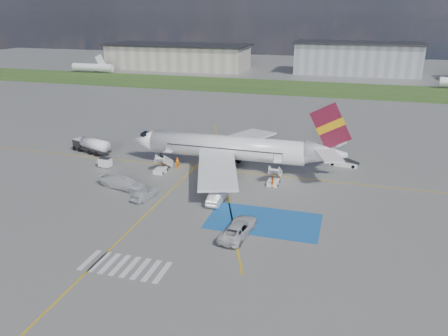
{
  "coord_description": "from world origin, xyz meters",
  "views": [
    {
      "loc": [
        18.89,
        -52.47,
        25.1
      ],
      "look_at": [
        2.48,
        4.03,
        3.5
      ],
      "focal_mm": 35.0,
      "sensor_mm": 36.0,
      "label": 1
    }
  ],
  "objects": [
    {
      "name": "crew_nose",
      "position": [
        -10.33,
        10.64,
        0.84
      ],
      "size": [
        1.03,
        1.01,
        1.67
      ],
      "primitive_type": "imported",
      "rotation": [
        0.0,
        0.0,
        -0.73
      ],
      "color": "orange",
      "rests_on": "ground"
    },
    {
      "name": "terminal_west",
      "position": [
        -55.0,
        130.0,
        5.0
      ],
      "size": [
        60.0,
        22.0,
        10.0
      ],
      "primitive_type": "cube",
      "color": "gray",
      "rests_on": "ground"
    },
    {
      "name": "taxiway_line_main",
      "position": [
        0.0,
        12.0,
        0.01
      ],
      "size": [
        120.0,
        0.2,
        0.01
      ],
      "primitive_type": "cube",
      "color": "gold",
      "rests_on": "ground"
    },
    {
      "name": "fuel_tanker",
      "position": [
        -25.86,
        14.3,
        1.18
      ],
      "size": [
        8.47,
        4.67,
        2.81
      ],
      "rotation": [
        0.0,
        0.0,
        -0.32
      ],
      "color": "black",
      "rests_on": "ground"
    },
    {
      "name": "staging_box",
      "position": [
        10.0,
        -4.0,
        0.01
      ],
      "size": [
        14.0,
        8.0,
        0.01
      ],
      "primitive_type": "cube",
      "color": "#1A569D",
      "rests_on": "ground"
    },
    {
      "name": "car_silver_b",
      "position": [
        2.74,
        -0.46,
        0.79
      ],
      "size": [
        1.8,
        4.85,
        1.59
      ],
      "primitive_type": "imported",
      "rotation": [
        0.0,
        0.0,
        3.12
      ],
      "color": "silver",
      "rests_on": "ground"
    },
    {
      "name": "terminal_centre",
      "position": [
        20.0,
        135.0,
        6.0
      ],
      "size": [
        48.0,
        18.0,
        12.0
      ],
      "primitive_type": "cube",
      "color": "gray",
      "rests_on": "ground"
    },
    {
      "name": "grass_strip",
      "position": [
        0.0,
        95.0,
        0.01
      ],
      "size": [
        400.0,
        30.0,
        0.01
      ],
      "primitive_type": "cube",
      "color": "#2D4C1E",
      "rests_on": "ground"
    },
    {
      "name": "crew_fwd",
      "position": [
        -7.59,
        10.88,
        0.93
      ],
      "size": [
        0.77,
        0.6,
        1.86
      ],
      "primitive_type": "imported",
      "rotation": [
        0.0,
        0.0,
        0.25
      ],
      "color": "orange",
      "rests_on": "ground"
    },
    {
      "name": "crew_aft",
      "position": [
        9.08,
        7.06,
        0.82
      ],
      "size": [
        0.45,
        0.98,
        1.64
      ],
      "primitive_type": "imported",
      "rotation": [
        0.0,
        0.0,
        1.62
      ],
      "color": "orange",
      "rests_on": "ground"
    },
    {
      "name": "car_silver_a",
      "position": [
        -7.37,
        -1.85,
        0.79
      ],
      "size": [
        2.74,
        4.9,
        1.57
      ],
      "primitive_type": "imported",
      "rotation": [
        0.0,
        0.0,
        2.94
      ],
      "color": "silver",
      "rests_on": "ground"
    },
    {
      "name": "airliner",
      "position": [
        1.51,
        14.0,
        3.39
      ],
      "size": [
        36.81,
        32.95,
        11.92
      ],
      "color": "white",
      "rests_on": "ground"
    },
    {
      "name": "van_white_b",
      "position": [
        -12.01,
        0.66,
        1.17
      ],
      "size": [
        6.37,
        3.77,
        2.34
      ],
      "primitive_type": "imported",
      "rotation": [
        0.0,
        0.0,
        1.33
      ],
      "color": "silver",
      "rests_on": "ground"
    },
    {
      "name": "van_white_a",
      "position": [
        7.79,
        -8.21,
        1.08
      ],
      "size": [
        3.28,
        6.01,
        2.16
      ],
      "primitive_type": "imported",
      "rotation": [
        0.0,
        0.0,
        3.03
      ],
      "color": "silver",
      "rests_on": "ground"
    },
    {
      "name": "airstairs_fwd",
      "position": [
        -9.5,
        8.7,
        0.62
      ],
      "size": [
        1.9,
        5.2,
        3.6
      ],
      "color": "white",
      "rests_on": "ground"
    },
    {
      "name": "taxiway_line_cross",
      "position": [
        -5.0,
        -10.0,
        0.01
      ],
      "size": [
        0.2,
        60.0,
        0.01
      ],
      "primitive_type": "cube",
      "color": "gold",
      "rests_on": "ground"
    },
    {
      "name": "belt_loader",
      "position": [
        18.98,
        19.92,
        0.37
      ],
      "size": [
        5.06,
        2.46,
        1.47
      ],
      "rotation": [
        0.0,
        0.0,
        -0.16
      ],
      "color": "white",
      "rests_on": "ground"
    },
    {
      "name": "crosswalk",
      "position": [
        -1.8,
        -18.0,
        0.01
      ],
      "size": [
        9.0,
        4.0,
        0.01
      ],
      "color": "silver",
      "rests_on": "ground"
    },
    {
      "name": "taxiway_line_diag",
      "position": [
        0.0,
        12.0,
        0.01
      ],
      "size": [
        20.71,
        56.45,
        0.01
      ],
      "primitive_type": "cube",
      "rotation": [
        0.0,
        0.0,
        0.35
      ],
      "color": "gold",
      "rests_on": "ground"
    },
    {
      "name": "airstairs_aft",
      "position": [
        9.0,
        8.7,
        0.62
      ],
      "size": [
        1.9,
        5.2,
        3.6
      ],
      "color": "white",
      "rests_on": "ground"
    },
    {
      "name": "ground",
      "position": [
        0.0,
        0.0,
        0.0
      ],
      "size": [
        400.0,
        400.0,
        0.0
      ],
      "primitive_type": "plane",
      "color": "#60605E",
      "rests_on": "ground"
    },
    {
      "name": "gpu_cart",
      "position": [
        -19.36,
        7.95,
        0.76
      ],
      "size": [
        2.16,
        1.52,
        1.7
      ],
      "rotation": [
        0.0,
        0.0,
        -0.11
      ],
      "color": "white",
      "rests_on": "ground"
    }
  ]
}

